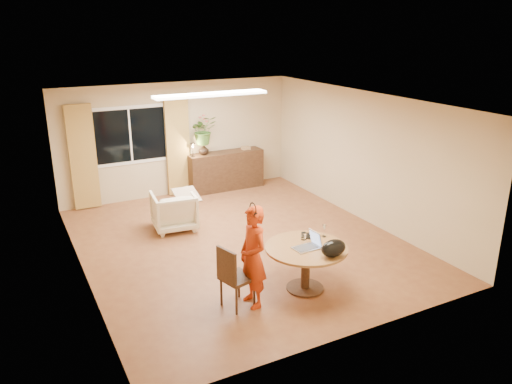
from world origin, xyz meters
TOP-DOWN VIEW (x-y plane):
  - floor at (0.00, 0.00)m, footprint 6.50×6.50m
  - ceiling at (0.00, 0.00)m, footprint 6.50×6.50m
  - wall_back at (0.00, 3.25)m, footprint 5.50×0.00m
  - wall_left at (-2.75, 0.00)m, footprint 0.00×6.50m
  - wall_right at (2.75, 0.00)m, footprint 0.00×6.50m
  - window at (-1.10, 3.23)m, footprint 1.70×0.03m
  - curtain_left at (-2.15, 3.15)m, footprint 0.55×0.08m
  - curtain_right at (-0.05, 3.15)m, footprint 0.55×0.08m
  - ceiling_panel at (0.00, 1.20)m, footprint 2.20×0.35m
  - dining_table at (0.14, -1.97)m, footprint 1.23×1.23m
  - dining_chair at (-0.97, -1.92)m, footprint 0.54×0.51m
  - child at (-0.75, -1.98)m, footprint 0.55×0.37m
  - laptop at (0.10, -2.01)m, footprint 0.40×0.28m
  - tumbler at (0.25, -1.73)m, footprint 0.09×0.09m
  - wine_glass at (0.59, -1.78)m, footprint 0.09×0.09m
  - pot_lid at (0.40, -1.68)m, footprint 0.26×0.26m
  - handbag at (0.30, -2.42)m, footprint 0.42×0.28m
  - armchair at (-0.85, 1.20)m, footprint 0.88×0.90m
  - throw at (-0.60, 1.12)m, footprint 0.46×0.56m
  - sideboard at (1.07, 3.01)m, footprint 1.84×0.45m
  - vase at (0.52, 3.01)m, footprint 0.25×0.25m
  - bouquet at (0.53, 3.01)m, footprint 0.60×0.52m
  - book_stack at (1.62, 3.01)m, footprint 0.23×0.19m
  - desk_lamp at (0.24, 2.96)m, footprint 0.16×0.16m

SIDE VIEW (x-z plane):
  - floor at x=0.00m, z-range 0.00..0.00m
  - armchair at x=-0.85m, z-range 0.00..0.75m
  - sideboard at x=1.07m, z-range 0.00..0.92m
  - dining_chair at x=-0.97m, z-range 0.00..0.94m
  - dining_table at x=0.14m, z-range 0.20..0.90m
  - pot_lid at x=0.40m, z-range 0.70..0.74m
  - child at x=-0.75m, z-range 0.00..1.49m
  - tumbler at x=0.25m, z-range 0.70..0.81m
  - throw at x=-0.60m, z-range 0.75..0.78m
  - wine_glass at x=0.59m, z-range 0.70..0.90m
  - handbag at x=0.30m, z-range 0.70..0.96m
  - laptop at x=0.10m, z-range 0.70..0.96m
  - book_stack at x=1.62m, z-range 0.92..1.00m
  - vase at x=0.52m, z-range 0.92..1.17m
  - desk_lamp at x=0.24m, z-range 0.92..1.25m
  - curtain_left at x=-2.15m, z-range 0.02..2.27m
  - curtain_right at x=-0.05m, z-range 0.02..2.27m
  - wall_back at x=0.00m, z-range -1.45..4.05m
  - wall_left at x=-2.75m, z-range -1.95..4.55m
  - wall_right at x=2.75m, z-range -1.95..4.55m
  - window at x=-1.10m, z-range 0.85..2.15m
  - bouquet at x=0.53m, z-range 1.17..1.83m
  - ceiling_panel at x=0.00m, z-range 2.54..2.59m
  - ceiling at x=0.00m, z-range 2.60..2.60m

